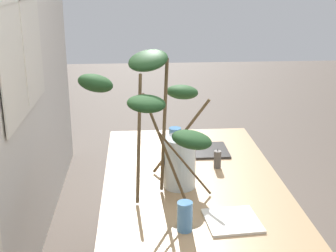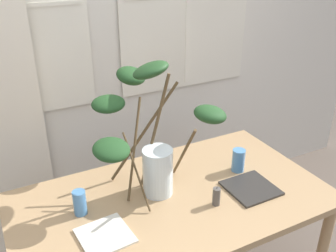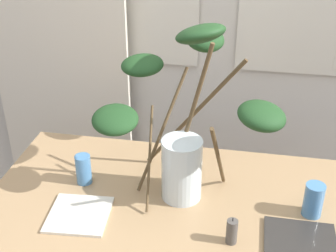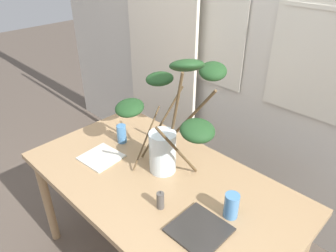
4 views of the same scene
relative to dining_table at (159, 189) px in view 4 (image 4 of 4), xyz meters
The scene contains 9 objects.
back_wall_with_windows 1.25m from the dining_table, 90.00° to the left, with size 4.54×0.14×2.95m.
curtain_sheer_side 1.23m from the dining_table, 134.89° to the left, with size 0.73×0.03×2.23m, color silver.
dining_table is the anchor object (origin of this frame).
vase_with_branches 0.41m from the dining_table, 108.67° to the left, with size 0.69×0.62×0.66m.
drinking_glass_blue_left 0.47m from the dining_table, 168.49° to the left, with size 0.06×0.06×0.12m, color #4C84BC.
drinking_glass_blue_right 0.46m from the dining_table, ahead, with size 0.07×0.07×0.13m, color #4C84BC.
plate_square_left 0.41m from the dining_table, 164.00° to the right, with size 0.21×0.21×0.01m, color silver.
plate_square_right 0.41m from the dining_table, 17.78° to the right, with size 0.24×0.24×0.01m, color #2D2B28.
pillar_candle 0.25m from the dining_table, 42.44° to the right, with size 0.04×0.04×0.10m.
Camera 4 is at (0.98, -0.93, 1.88)m, focal length 33.91 mm.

